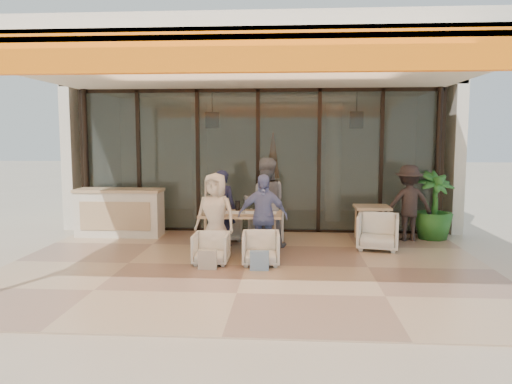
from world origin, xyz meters
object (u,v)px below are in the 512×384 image
chair_near_left (211,247)px  diner_navy (222,208)px  diner_cream (215,216)px  side_table (372,211)px  host_counter (120,212)px  chair_far_right (266,224)px  side_chair (378,230)px  chair_near_right (261,247)px  chair_far_left (226,227)px  potted_palm (433,206)px  diner_grey (265,203)px  diner_periwinkle (263,216)px  dining_table (241,216)px  standing_woman (408,203)px

chair_near_left → diner_navy: 1.47m
diner_cream → side_table: (2.99, 1.52, -0.12)m
host_counter → chair_far_right: host_counter is taller
side_chair → diner_cream: bearing=-153.7°
chair_near_right → chair_far_left: bearing=110.6°
potted_palm → chair_near_right: bearing=-146.1°
diner_grey → side_chair: 2.21m
diner_navy → diner_periwinkle: 1.23m
dining_table → diner_periwinkle: 0.63m
diner_periwinkle → potted_palm: bearing=27.9°
chair_near_right → diner_grey: (-0.00, 1.40, 0.56)m
side_table → chair_near_left: bearing=-145.9°
standing_woman → chair_near_right: bearing=29.3°
potted_palm → host_counter: bearing=-178.9°
diner_periwinkle → diner_grey: bearing=90.0°
chair_far_right → potted_palm: bearing=-173.8°
chair_near_right → diner_grey: diner_grey is taller
diner_cream → potted_palm: diner_cream is taller
host_counter → standing_woman: size_ratio=1.17×
side_table → potted_palm: 1.35m
host_counter → chair_far_right: size_ratio=2.53×
chair_far_left → side_table: (2.99, 0.12, 0.33)m
chair_far_right → diner_grey: bearing=89.2°
chair_near_right → dining_table: bearing=110.7°
diner_grey → side_table: diner_grey is taller
chair_near_left → side_chair: 3.25m
chair_far_left → standing_woman: size_ratio=0.39×
side_table → side_chair: 0.79m
diner_navy → standing_woman: size_ratio=0.96×
host_counter → chair_near_right: bearing=-34.8°
chair_far_left → diner_periwinkle: size_ratio=0.41×
diner_periwinkle → standing_woman: 3.35m
dining_table → potted_palm: bearing=19.4°
diner_grey → potted_palm: bearing=-169.7°
chair_far_right → diner_grey: size_ratio=0.42×
chair_near_right → side_table: (2.15, 2.02, 0.32)m
chair_near_right → side_table: bearing=40.0°
chair_far_right → diner_periwinkle: bearing=89.2°
chair_far_left → diner_cream: bearing=74.0°
chair_far_left → diner_cream: diner_cream is taller
diner_cream → diner_periwinkle: size_ratio=1.01×
side_chair → potted_palm: bearing=50.6°
chair_far_left → chair_near_right: (0.84, -1.90, 0.01)m
dining_table → chair_near_left: (-0.41, -0.96, -0.39)m
dining_table → side_chair: bearing=7.0°
diner_grey → side_chair: diner_grey is taller
chair_far_left → side_chair: 3.05m
host_counter → chair_far_right: (3.17, -0.30, -0.17)m
host_counter → chair_far_left: (2.33, -0.30, -0.23)m
dining_table → diner_grey: bearing=46.2°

